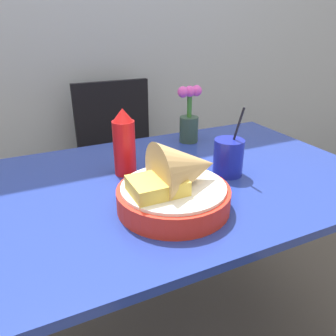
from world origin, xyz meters
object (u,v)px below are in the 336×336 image
Objects in this scene: food_basket at (178,185)px; ketchup_bottle at (124,143)px; flower_vase at (189,118)px; chair_far_window at (120,153)px; drink_cup at (228,158)px.

food_basket is 1.38× the size of ketchup_bottle.
food_basket is at bearing -121.76° from flower_vase.
ketchup_bottle is at bearing -104.96° from chair_far_window.
flower_vase is (0.27, 0.43, 0.03)m from food_basket.
food_basket is 0.26m from ketchup_bottle.
ketchup_bottle is at bearing -150.83° from flower_vase.
ketchup_bottle is (-0.06, 0.25, 0.04)m from food_basket.
ketchup_bottle is 0.32m from drink_cup.
chair_far_window is 0.86m from drink_cup.
drink_cup is 0.33m from flower_vase.
ketchup_bottle is (-0.18, -0.67, 0.30)m from chair_far_window.
flower_vase is (0.32, 0.18, -0.01)m from ketchup_bottle.
chair_far_window is 0.76m from ketchup_bottle.
food_basket is 0.26m from drink_cup.
drink_cup is (0.23, 0.11, -0.01)m from food_basket.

